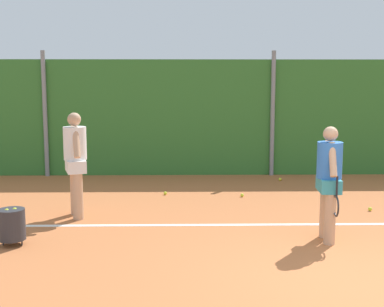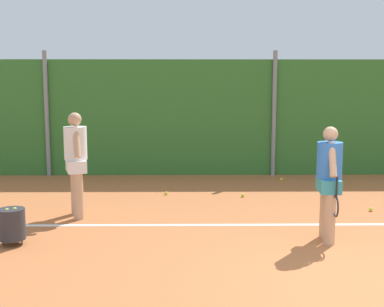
{
  "view_description": "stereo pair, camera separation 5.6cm",
  "coord_description": "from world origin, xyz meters",
  "px_view_note": "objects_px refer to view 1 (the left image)",
  "views": [
    {
      "loc": [
        -2.07,
        -5.28,
        2.23
      ],
      "look_at": [
        -1.93,
        2.33,
        1.13
      ],
      "focal_mm": 48.55,
      "sensor_mm": 36.0,
      "label": 1
    },
    {
      "loc": [
        -2.02,
        -5.28,
        2.23
      ],
      "look_at": [
        -1.93,
        2.33,
        1.13
      ],
      "focal_mm": 48.55,
      "sensor_mm": 36.0,
      "label": 2
    }
  ],
  "objects_px": {
    "player_foreground_near": "(329,178)",
    "tennis_ball_5": "(280,179)",
    "tennis_ball_0": "(165,193)",
    "tennis_ball_9": "(370,209)",
    "player_midcourt": "(75,159)",
    "ball_hopper": "(12,224)",
    "tennis_ball_4": "(324,209)",
    "tennis_ball_10": "(242,195)"
  },
  "relations": [
    {
      "from": "tennis_ball_0",
      "to": "player_foreground_near",
      "type": "bearing_deg",
      "value": -51.13
    },
    {
      "from": "tennis_ball_4",
      "to": "tennis_ball_10",
      "type": "xyz_separation_m",
      "value": [
        -1.27,
        1.12,
        0.0
      ]
    },
    {
      "from": "player_midcourt",
      "to": "tennis_ball_5",
      "type": "height_order",
      "value": "player_midcourt"
    },
    {
      "from": "tennis_ball_4",
      "to": "tennis_ball_10",
      "type": "relative_size",
      "value": 1.0
    },
    {
      "from": "player_midcourt",
      "to": "tennis_ball_5",
      "type": "distance_m",
      "value": 4.96
    },
    {
      "from": "player_foreground_near",
      "to": "tennis_ball_0",
      "type": "height_order",
      "value": "player_foreground_near"
    },
    {
      "from": "player_foreground_near",
      "to": "tennis_ball_9",
      "type": "relative_size",
      "value": 24.13
    },
    {
      "from": "tennis_ball_5",
      "to": "tennis_ball_10",
      "type": "bearing_deg",
      "value": -123.05
    },
    {
      "from": "tennis_ball_0",
      "to": "tennis_ball_9",
      "type": "relative_size",
      "value": 1.0
    },
    {
      "from": "ball_hopper",
      "to": "tennis_ball_10",
      "type": "relative_size",
      "value": 7.78
    },
    {
      "from": "tennis_ball_4",
      "to": "tennis_ball_9",
      "type": "xyz_separation_m",
      "value": [
        0.79,
        0.01,
        0.0
      ]
    },
    {
      "from": "tennis_ball_0",
      "to": "tennis_ball_10",
      "type": "bearing_deg",
      "value": -7.63
    },
    {
      "from": "player_midcourt",
      "to": "tennis_ball_9",
      "type": "height_order",
      "value": "player_midcourt"
    },
    {
      "from": "player_midcourt",
      "to": "tennis_ball_10",
      "type": "distance_m",
      "value": 3.3
    },
    {
      "from": "ball_hopper",
      "to": "tennis_ball_4",
      "type": "bearing_deg",
      "value": 20.14
    },
    {
      "from": "player_foreground_near",
      "to": "tennis_ball_4",
      "type": "relative_size",
      "value": 24.13
    },
    {
      "from": "player_midcourt",
      "to": "tennis_ball_0",
      "type": "relative_size",
      "value": 25.75
    },
    {
      "from": "tennis_ball_0",
      "to": "tennis_ball_10",
      "type": "distance_m",
      "value": 1.49
    },
    {
      "from": "player_foreground_near",
      "to": "tennis_ball_5",
      "type": "xyz_separation_m",
      "value": [
        0.15,
        4.28,
        -0.86
      ]
    },
    {
      "from": "ball_hopper",
      "to": "tennis_ball_10",
      "type": "height_order",
      "value": "ball_hopper"
    },
    {
      "from": "tennis_ball_0",
      "to": "player_midcourt",
      "type": "bearing_deg",
      "value": -131.35
    },
    {
      "from": "player_foreground_near",
      "to": "tennis_ball_5",
      "type": "distance_m",
      "value": 4.37
    },
    {
      "from": "tennis_ball_0",
      "to": "tennis_ball_5",
      "type": "height_order",
      "value": "same"
    },
    {
      "from": "player_midcourt",
      "to": "tennis_ball_0",
      "type": "distance_m",
      "value": 2.29
    },
    {
      "from": "tennis_ball_0",
      "to": "tennis_ball_9",
      "type": "height_order",
      "value": "same"
    },
    {
      "from": "tennis_ball_5",
      "to": "tennis_ball_9",
      "type": "xyz_separation_m",
      "value": [
        1.04,
        -2.67,
        0.0
      ]
    },
    {
      "from": "player_foreground_near",
      "to": "tennis_ball_5",
      "type": "relative_size",
      "value": 24.13
    },
    {
      "from": "tennis_ball_0",
      "to": "tennis_ball_5",
      "type": "relative_size",
      "value": 1.0
    },
    {
      "from": "tennis_ball_0",
      "to": "tennis_ball_4",
      "type": "height_order",
      "value": "same"
    },
    {
      "from": "tennis_ball_9",
      "to": "tennis_ball_10",
      "type": "xyz_separation_m",
      "value": [
        -2.06,
        1.1,
        0.0
      ]
    },
    {
      "from": "tennis_ball_9",
      "to": "player_foreground_near",
      "type": "bearing_deg",
      "value": -126.45
    },
    {
      "from": "ball_hopper",
      "to": "tennis_ball_9",
      "type": "xyz_separation_m",
      "value": [
        5.5,
        1.74,
        -0.26
      ]
    },
    {
      "from": "player_foreground_near",
      "to": "player_midcourt",
      "type": "bearing_deg",
      "value": -105.51
    },
    {
      "from": "player_midcourt",
      "to": "player_foreground_near",
      "type": "bearing_deg",
      "value": 52.48
    },
    {
      "from": "player_midcourt",
      "to": "tennis_ball_10",
      "type": "relative_size",
      "value": 25.75
    },
    {
      "from": "tennis_ball_0",
      "to": "tennis_ball_9",
      "type": "distance_m",
      "value": 3.76
    },
    {
      "from": "player_midcourt",
      "to": "tennis_ball_10",
      "type": "bearing_deg",
      "value": 97.89
    },
    {
      "from": "player_midcourt",
      "to": "tennis_ball_10",
      "type": "xyz_separation_m",
      "value": [
        2.86,
        1.38,
        -0.92
      ]
    },
    {
      "from": "player_foreground_near",
      "to": "ball_hopper",
      "type": "xyz_separation_m",
      "value": [
        -4.31,
        -0.13,
        -0.6
      ]
    },
    {
      "from": "player_midcourt",
      "to": "ball_hopper",
      "type": "relative_size",
      "value": 3.31
    },
    {
      "from": "tennis_ball_4",
      "to": "tennis_ball_0",
      "type": "bearing_deg",
      "value": 154.44
    },
    {
      "from": "tennis_ball_10",
      "to": "tennis_ball_4",
      "type": "bearing_deg",
      "value": -41.22
    }
  ]
}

